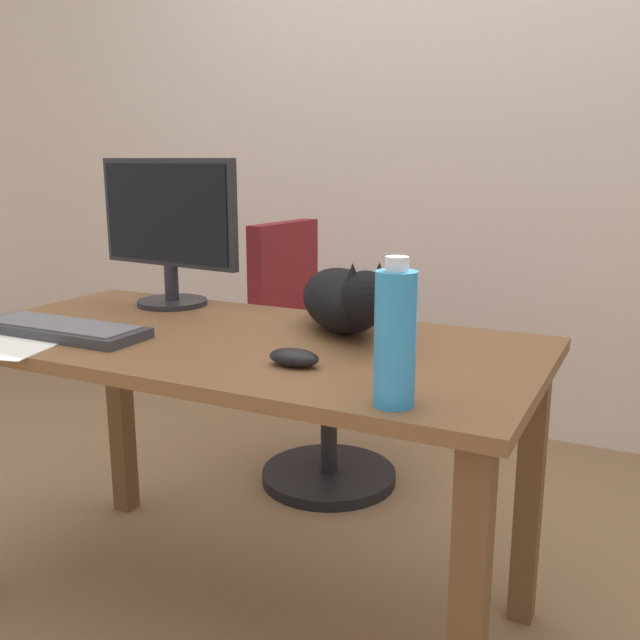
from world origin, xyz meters
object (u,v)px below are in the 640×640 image
object	(u,v)px
monitor	(168,226)
cat	(344,299)
water_bottle	(395,337)
keyboard	(62,329)
computer_mouse	(294,357)
office_chair	(317,373)

from	to	relation	value
monitor	cat	size ratio (longest dim) A/B	0.96
cat	water_bottle	bearing A→B (deg)	-56.27
monitor	cat	bearing A→B (deg)	-7.02
keyboard	water_bottle	xyz separation A→B (m)	(0.89, -0.11, 0.11)
computer_mouse	monitor	bearing A→B (deg)	147.79
cat	monitor	bearing A→B (deg)	172.98
water_bottle	computer_mouse	bearing A→B (deg)	153.80
office_chair	computer_mouse	bearing A→B (deg)	-65.95
monitor	office_chair	bearing A→B (deg)	69.83
cat	water_bottle	world-z (taller)	water_bottle
office_chair	keyboard	distance (m)	1.02
keyboard	water_bottle	size ratio (longest dim) A/B	1.71
office_chair	keyboard	size ratio (longest dim) A/B	2.10
office_chair	cat	size ratio (longest dim) A/B	1.85
office_chair	computer_mouse	distance (m)	1.07
monitor	water_bottle	distance (m)	1.02
monitor	water_bottle	world-z (taller)	monitor
keyboard	computer_mouse	xyz separation A→B (m)	(0.63, 0.02, 0.00)
office_chair	monitor	xyz separation A→B (m)	(-0.20, -0.54, 0.55)
cat	computer_mouse	distance (m)	0.32
office_chair	cat	distance (m)	0.83
keyboard	computer_mouse	world-z (taller)	computer_mouse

